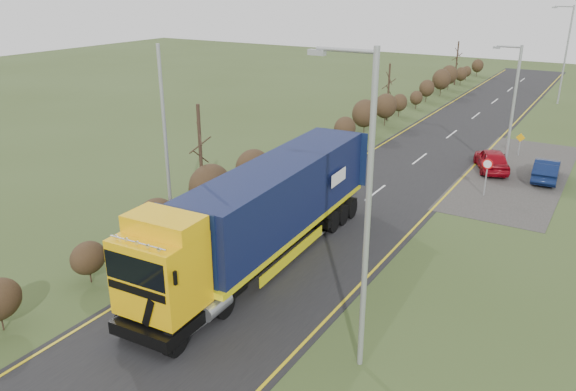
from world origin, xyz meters
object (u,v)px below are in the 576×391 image
at_px(car_red_hatchback, 492,160).
at_px(streetlight_near, 364,203).
at_px(lorry, 265,209).
at_px(speed_sign, 487,170).
at_px(car_blue_sedan, 546,170).

distance_m(car_red_hatchback, streetlight_near, 23.54).
height_order(lorry, speed_sign, lorry).
xyz_separation_m(car_red_hatchback, car_blue_sedan, (3.39, -0.19, -0.06)).
bearing_deg(speed_sign, streetlight_near, -89.82).
bearing_deg(streetlight_near, lorry, 145.46).
bearing_deg(speed_sign, car_red_hatchback, 98.16).
bearing_deg(car_red_hatchback, lorry, 50.43).
height_order(lorry, streetlight_near, streetlight_near).
distance_m(car_red_hatchback, car_blue_sedan, 3.39).
bearing_deg(lorry, car_blue_sedan, 60.76).
bearing_deg(car_blue_sedan, car_red_hatchback, -6.61).
bearing_deg(speed_sign, lorry, -115.27).
bearing_deg(car_blue_sedan, streetlight_near, 80.05).
height_order(car_red_hatchback, car_blue_sedan, car_red_hatchback).
bearing_deg(lorry, streetlight_near, -37.53).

